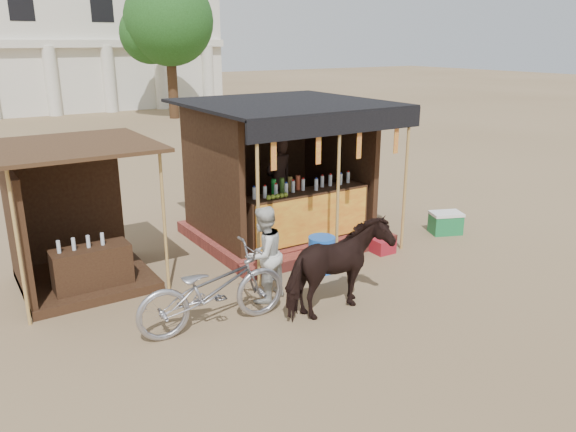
% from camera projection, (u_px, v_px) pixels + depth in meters
% --- Properties ---
extents(ground, '(120.00, 120.00, 0.00)m').
position_uv_depth(ground, '(345.00, 313.00, 8.41)').
color(ground, '#846B4C').
rests_on(ground, ground).
extents(main_stall, '(3.60, 3.61, 2.78)m').
position_uv_depth(main_stall, '(283.00, 189.00, 11.32)').
color(main_stall, '#983A31').
rests_on(main_stall, ground).
extents(secondary_stall, '(2.40, 2.40, 2.38)m').
position_uv_depth(secondary_stall, '(70.00, 237.00, 9.13)').
color(secondary_stall, '#382514').
rests_on(secondary_stall, ground).
extents(cow, '(1.75, 0.93, 1.42)m').
position_uv_depth(cow, '(338.00, 269.00, 8.22)').
color(cow, black).
rests_on(cow, ground).
extents(motorbike, '(2.24, 0.87, 1.16)m').
position_uv_depth(motorbike, '(213.00, 289.00, 7.85)').
color(motorbike, '#95949C').
rests_on(motorbike, ground).
extents(bystander, '(0.89, 0.79, 1.52)m').
position_uv_depth(bystander, '(264.00, 254.00, 8.62)').
color(bystander, silver).
rests_on(bystander, ground).
extents(blue_barrel, '(0.52, 0.52, 0.64)m').
position_uv_depth(blue_barrel, '(322.00, 254.00, 9.84)').
color(blue_barrel, blue).
rests_on(blue_barrel, ground).
extents(red_crate, '(0.40, 0.38, 0.27)m').
position_uv_depth(red_crate, '(382.00, 246.00, 10.76)').
color(red_crate, maroon).
rests_on(red_crate, ground).
extents(cooler, '(0.76, 0.65, 0.46)m').
position_uv_depth(cooler, '(446.00, 223.00, 11.80)').
color(cooler, '#1A763C').
rests_on(cooler, ground).
extents(tree, '(4.50, 4.40, 7.00)m').
position_uv_depth(tree, '(164.00, 24.00, 27.80)').
color(tree, '#382314').
rests_on(tree, ground).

